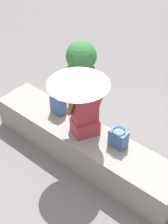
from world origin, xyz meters
TOP-DOWN VIEW (x-y plane):
  - ground_plane at (0.00, 0.00)m, footprint 14.00×14.00m
  - stone_bench at (0.00, 0.00)m, footprint 2.97×0.61m
  - person_seated at (0.02, 0.02)m, footprint 0.40×0.51m
  - parasol at (-0.03, -0.05)m, footprint 0.79×0.79m
  - handbag_black at (0.52, 0.10)m, footprint 0.23×0.17m
  - tote_bag_canvas at (-0.55, 0.09)m, footprint 0.21×0.16m
  - planter_near at (-1.27, 1.43)m, footprint 0.56×0.56m

SIDE VIEW (x-z plane):
  - ground_plane at x=0.00m, z-range 0.00..0.00m
  - stone_bench at x=0.00m, z-range 0.00..0.48m
  - planter_near at x=-1.27m, z-range 0.01..0.86m
  - handbag_black at x=0.52m, z-range 0.48..0.74m
  - tote_bag_canvas at x=-0.55m, z-range 0.48..0.79m
  - person_seated at x=0.02m, z-range 0.42..1.32m
  - parasol at x=-0.03m, z-range 0.87..1.89m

